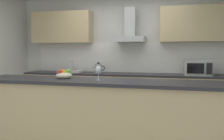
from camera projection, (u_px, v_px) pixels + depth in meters
wall_back at (126, 54)px, 5.11m from camera, size 5.95×0.12×2.60m
backsplash_tile at (125, 58)px, 5.05m from camera, size 4.21×0.02×0.66m
counter_back at (123, 94)px, 4.81m from camera, size 4.35×0.60×0.90m
counter_island at (95, 118)px, 2.90m from camera, size 3.18×0.64×1.00m
upper_cabinets at (124, 26)px, 4.84m from camera, size 4.30×0.32×0.70m
oven at (129, 94)px, 4.75m from camera, size 0.60×0.62×0.80m
refrigerator at (52, 93)px, 5.17m from camera, size 0.58×0.60×0.85m
microwave at (198, 68)px, 4.36m from camera, size 0.50×0.38×0.30m
sink at (71, 71)px, 5.03m from camera, size 0.50×0.40×0.26m
kettle at (98, 68)px, 4.83m from camera, size 0.29×0.15×0.24m
range_hood at (130, 31)px, 4.77m from camera, size 0.62×0.45×0.72m
wine_glass at (98, 70)px, 2.80m from camera, size 0.08×0.08×0.18m
fruit_bowl at (64, 75)px, 3.03m from camera, size 0.22×0.22×0.13m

